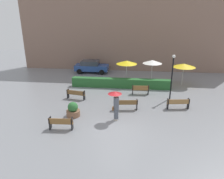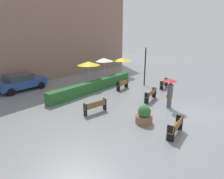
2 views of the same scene
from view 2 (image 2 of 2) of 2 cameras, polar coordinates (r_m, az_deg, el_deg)
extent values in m
plane|color=gray|center=(13.74, 22.21, -6.38)|extent=(60.00, 60.00, 0.00)
cube|color=brown|center=(12.53, -5.17, -5.21)|extent=(1.72, 0.55, 0.04)
cube|color=brown|center=(12.35, -4.82, -4.50)|extent=(1.68, 0.36, 0.38)
cube|color=black|center=(12.12, -8.16, -6.19)|extent=(0.12, 0.34, 0.83)
cube|color=black|center=(12.97, -2.27, -4.48)|extent=(0.12, 0.34, 0.83)
cube|color=brown|center=(15.10, 11.59, -1.50)|extent=(1.85, 0.46, 0.04)
cube|color=brown|center=(15.00, 12.13, -0.87)|extent=(1.83, 0.27, 0.35)
cube|color=black|center=(14.34, 10.48, -2.62)|extent=(0.10, 0.34, 0.85)
cube|color=black|center=(15.88, 12.71, -0.87)|extent=(0.10, 0.34, 0.85)
cube|color=#9E7242|center=(18.97, 15.52, 1.82)|extent=(1.79, 0.49, 0.04)
cube|color=#9E7242|center=(18.89, 15.97, 2.37)|extent=(1.77, 0.30, 0.37)
cube|color=black|center=(18.19, 14.90, 1.17)|extent=(0.11, 0.34, 0.83)
cube|color=black|center=(19.76, 16.19, 2.26)|extent=(0.11, 0.34, 0.83)
cube|color=olive|center=(10.38, 18.57, -10.89)|extent=(1.59, 0.37, 0.04)
cube|color=olive|center=(10.26, 19.53, -10.00)|extent=(1.58, 0.14, 0.39)
cube|color=black|center=(9.76, 17.41, -12.68)|extent=(0.08, 0.38, 0.84)
cube|color=black|center=(11.02, 19.78, -9.41)|extent=(0.08, 0.38, 0.84)
cube|color=olive|center=(17.84, 3.13, 1.43)|extent=(1.60, 0.38, 0.04)
cube|color=olive|center=(17.70, 3.57, 2.11)|extent=(1.58, 0.15, 0.44)
cube|color=black|center=(17.22, 1.92, 0.96)|extent=(0.09, 0.37, 0.89)
cube|color=black|center=(18.43, 4.36, 1.96)|extent=(0.09, 0.37, 0.89)
cylinder|color=#4C515B|center=(13.91, 17.01, -3.74)|extent=(0.32, 0.32, 0.83)
cube|color=#B2A599|center=(14.02, 17.10, -5.22)|extent=(0.28, 0.34, 0.08)
cylinder|color=#4C515B|center=(13.65, 17.31, -0.34)|extent=(0.38, 0.38, 0.89)
sphere|color=tan|center=(13.51, 17.51, 1.90)|extent=(0.21, 0.21, 0.21)
cube|color=brown|center=(13.57, 16.84, -2.16)|extent=(0.12, 0.29, 0.22)
cylinder|color=black|center=(13.48, 17.24, 0.90)|extent=(0.02, 0.02, 0.90)
cone|color=maroon|center=(13.37, 17.40, 2.76)|extent=(0.97, 0.97, 0.16)
cylinder|color=brown|center=(11.34, 9.70, -8.94)|extent=(1.00, 1.00, 0.45)
sphere|color=#2D6B33|center=(11.14, 9.82, -6.62)|extent=(0.75, 0.75, 0.75)
cylinder|color=black|center=(19.22, 10.02, 6.67)|extent=(0.12, 0.12, 3.71)
sphere|color=white|center=(18.99, 10.32, 12.54)|extent=(0.28, 0.28, 0.28)
cylinder|color=silver|center=(18.43, -7.03, 4.27)|extent=(0.06, 0.06, 2.38)
cone|color=yellow|center=(18.21, -7.16, 7.92)|extent=(2.18, 2.18, 0.35)
cylinder|color=silver|center=(20.56, -2.40, 5.73)|extent=(0.06, 0.06, 2.43)
cone|color=white|center=(20.37, -2.44, 9.09)|extent=(2.01, 2.01, 0.35)
cylinder|color=silver|center=(23.05, 3.01, 6.53)|extent=(0.06, 0.06, 2.14)
cone|color=yellow|center=(22.89, 3.05, 9.17)|extent=(2.36, 2.36, 0.35)
cube|color=#28602D|center=(17.40, -5.20, 1.17)|extent=(10.11, 0.70, 0.95)
cube|color=#846656|center=(22.85, -19.83, 17.40)|extent=(28.00, 1.20, 11.56)
cube|color=#28478C|center=(19.31, -25.77, 1.71)|extent=(4.21, 1.76, 0.70)
cube|color=#333842|center=(19.09, -26.53, 3.39)|extent=(2.20, 1.62, 0.55)
cylinder|color=black|center=(20.77, -23.25, 1.96)|extent=(0.64, 0.22, 0.64)
cylinder|color=black|center=(19.29, -20.71, 1.20)|extent=(0.64, 0.22, 0.64)
cylinder|color=black|center=(19.63, -30.48, 0.22)|extent=(0.64, 0.22, 0.64)
cylinder|color=black|center=(18.05, -28.39, -0.74)|extent=(0.64, 0.22, 0.64)
camera|label=1|loc=(16.35, 74.60, 12.21)|focal=33.88mm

